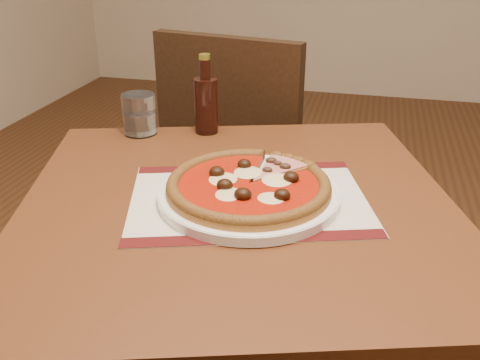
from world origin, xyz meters
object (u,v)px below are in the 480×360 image
plate (249,194)px  water_glass (139,114)px  pizza (249,185)px  chair_far (243,159)px  bottle (206,103)px  table (238,245)px

plate → water_glass: water_glass is taller
pizza → chair_far: bearing=104.6°
plate → pizza: bearing=-110.0°
chair_far → bottle: bottle is taller
chair_far → pizza: (0.17, -0.66, 0.24)m
table → chair_far: chair_far is taller
pizza → water_glass: water_glass is taller
water_glass → bottle: size_ratio=0.51×
bottle → chair_far: bearing=88.3°
plate → water_glass: (-0.34, 0.28, 0.04)m
plate → water_glass: bearing=140.7°
chair_far → bottle: size_ratio=4.90×
table → water_glass: size_ratio=10.19×
chair_far → plate: bearing=116.0°
pizza → water_glass: size_ratio=3.09×
chair_far → water_glass: (-0.16, -0.39, 0.26)m
chair_far → water_glass: 0.50m
table → pizza: (0.02, 0.00, 0.13)m
bottle → plate: bearing=-60.6°
plate → pizza: 0.02m
chair_far → plate: size_ratio=2.79×
table → chair_far: (-0.15, 0.66, -0.11)m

